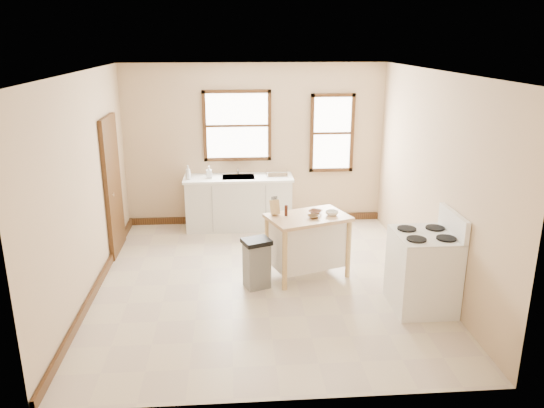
# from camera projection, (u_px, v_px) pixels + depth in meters

# --- Properties ---
(floor) EXTENTS (5.00, 5.00, 0.00)m
(floor) POSITION_uv_depth(u_px,v_px,m) (264.00, 282.00, 7.26)
(floor) COLOR beige
(floor) RESTS_ON ground
(ceiling) EXTENTS (5.00, 5.00, 0.00)m
(ceiling) POSITION_uv_depth(u_px,v_px,m) (263.00, 72.00, 6.42)
(ceiling) COLOR white
(ceiling) RESTS_ON ground
(wall_back) EXTENTS (4.50, 0.04, 2.80)m
(wall_back) POSITION_uv_depth(u_px,v_px,m) (255.00, 145.00, 9.22)
(wall_back) COLOR tan
(wall_back) RESTS_ON ground
(wall_left) EXTENTS (0.04, 5.00, 2.80)m
(wall_left) POSITION_uv_depth(u_px,v_px,m) (86.00, 187.00, 6.68)
(wall_left) COLOR tan
(wall_left) RESTS_ON ground
(wall_right) EXTENTS (0.04, 5.00, 2.80)m
(wall_right) POSITION_uv_depth(u_px,v_px,m) (433.00, 180.00, 7.00)
(wall_right) COLOR tan
(wall_right) RESTS_ON ground
(window_main) EXTENTS (1.17, 0.06, 1.22)m
(window_main) POSITION_uv_depth(u_px,v_px,m) (237.00, 126.00, 9.07)
(window_main) COLOR #371E0F
(window_main) RESTS_ON wall_back
(window_side) EXTENTS (0.77, 0.06, 1.37)m
(window_side) POSITION_uv_depth(u_px,v_px,m) (332.00, 133.00, 9.24)
(window_side) COLOR #371E0F
(window_side) RESTS_ON wall_back
(door_left) EXTENTS (0.06, 0.90, 2.10)m
(door_left) POSITION_uv_depth(u_px,v_px,m) (113.00, 186.00, 8.02)
(door_left) COLOR #371E0F
(door_left) RESTS_ON ground
(baseboard_back) EXTENTS (4.50, 0.04, 0.12)m
(baseboard_back) POSITION_uv_depth(u_px,v_px,m) (256.00, 219.00, 9.59)
(baseboard_back) COLOR #371E0F
(baseboard_back) RESTS_ON ground
(baseboard_left) EXTENTS (0.04, 5.00, 0.12)m
(baseboard_left) POSITION_uv_depth(u_px,v_px,m) (99.00, 283.00, 7.08)
(baseboard_left) COLOR #371E0F
(baseboard_left) RESTS_ON ground
(sink_counter) EXTENTS (1.86, 0.62, 0.92)m
(sink_counter) POSITION_uv_depth(u_px,v_px,m) (239.00, 202.00, 9.19)
(sink_counter) COLOR silver
(sink_counter) RESTS_ON ground
(faucet) EXTENTS (0.03, 0.03, 0.22)m
(faucet) POSITION_uv_depth(u_px,v_px,m) (238.00, 168.00, 9.19)
(faucet) COLOR silver
(faucet) RESTS_ON sink_counter
(soap_bottle_a) EXTENTS (0.12, 0.12, 0.24)m
(soap_bottle_a) POSITION_uv_depth(u_px,v_px,m) (188.00, 172.00, 8.86)
(soap_bottle_a) COLOR #B2B2B2
(soap_bottle_a) RESTS_ON sink_counter
(soap_bottle_b) EXTENTS (0.09, 0.10, 0.21)m
(soap_bottle_b) POSITION_uv_depth(u_px,v_px,m) (209.00, 172.00, 8.96)
(soap_bottle_b) COLOR #B2B2B2
(soap_bottle_b) RESTS_ON sink_counter
(dish_rack) EXTENTS (0.41, 0.34, 0.09)m
(dish_rack) POSITION_uv_depth(u_px,v_px,m) (277.00, 173.00, 9.10)
(dish_rack) COLOR silver
(dish_rack) RESTS_ON sink_counter
(kitchen_island) EXTENTS (1.23, 1.00, 0.87)m
(kitchen_island) POSITION_uv_depth(u_px,v_px,m) (307.00, 246.00, 7.35)
(kitchen_island) COLOR tan
(kitchen_island) RESTS_ON ground
(knife_block) EXTENTS (0.13, 0.13, 0.20)m
(knife_block) POSITION_uv_depth(u_px,v_px,m) (275.00, 208.00, 7.24)
(knife_block) COLOR tan
(knife_block) RESTS_ON kitchen_island
(pepper_grinder) EXTENTS (0.05, 0.05, 0.15)m
(pepper_grinder) POSITION_uv_depth(u_px,v_px,m) (286.00, 210.00, 7.20)
(pepper_grinder) COLOR #3B1910
(pepper_grinder) RESTS_ON kitchen_island
(bowl_a) EXTENTS (0.21, 0.21, 0.04)m
(bowl_a) POSITION_uv_depth(u_px,v_px,m) (314.00, 217.00, 7.12)
(bowl_a) COLOR brown
(bowl_a) RESTS_ON kitchen_island
(bowl_b) EXTENTS (0.25, 0.25, 0.04)m
(bowl_b) POSITION_uv_depth(u_px,v_px,m) (315.00, 212.00, 7.31)
(bowl_b) COLOR brown
(bowl_b) RESTS_ON kitchen_island
(bowl_c) EXTENTS (0.25, 0.25, 0.06)m
(bowl_c) POSITION_uv_depth(u_px,v_px,m) (332.00, 213.00, 7.24)
(bowl_c) COLOR white
(bowl_c) RESTS_ON kitchen_island
(trash_bin) EXTENTS (0.43, 0.40, 0.68)m
(trash_bin) POSITION_uv_depth(u_px,v_px,m) (257.00, 263.00, 7.02)
(trash_bin) COLOR slate
(trash_bin) RESTS_ON ground
(gas_stove) EXTENTS (0.77, 0.78, 1.23)m
(gas_stove) POSITION_uv_depth(u_px,v_px,m) (423.00, 261.00, 6.41)
(gas_stove) COLOR white
(gas_stove) RESTS_ON ground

